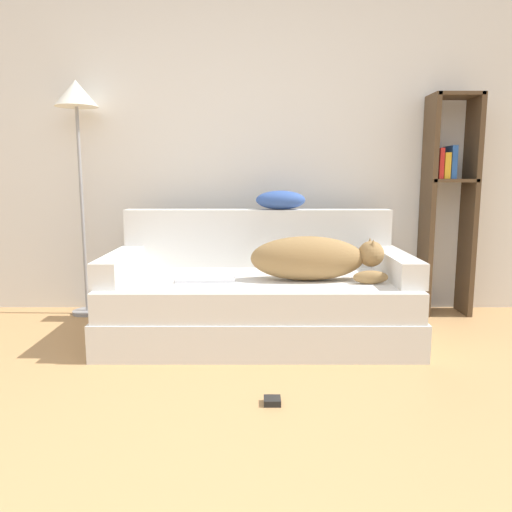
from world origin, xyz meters
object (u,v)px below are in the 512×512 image
at_px(couch, 256,308).
at_px(power_adapter, 270,401).
at_px(bookshelf, 446,195).
at_px(dog, 312,258).
at_px(laptop, 204,278).
at_px(floor_lamp, 74,114).
at_px(throw_pillow, 278,200).

xyz_separation_m(couch, power_adapter, (0.06, -0.94, -0.18)).
bearing_deg(bookshelf, power_adapter, -130.87).
xyz_separation_m(dog, power_adapter, (-0.28, -0.85, -0.51)).
bearing_deg(couch, bookshelf, 22.96).
xyz_separation_m(couch, laptop, (-0.32, -0.07, 0.21)).
distance_m(dog, bookshelf, 1.30).
xyz_separation_m(dog, laptop, (-0.65, 0.02, -0.13)).
distance_m(dog, floor_lamp, 1.97).
relative_size(laptop, throw_pillow, 1.07).
xyz_separation_m(throw_pillow, floor_lamp, (-1.43, 0.16, 0.60)).
bearing_deg(bookshelf, couch, -157.04).
bearing_deg(laptop, bookshelf, 17.80).
bearing_deg(power_adapter, floor_lamp, 131.46).
bearing_deg(couch, dog, -14.90).
relative_size(laptop, bookshelf, 0.23).
bearing_deg(throw_pillow, bookshelf, 8.22).
distance_m(laptop, floor_lamp, 1.55).
xyz_separation_m(laptop, bookshelf, (1.70, 0.65, 0.48)).
height_order(bookshelf, floor_lamp, floor_lamp).
relative_size(couch, bookshelf, 1.18).
xyz_separation_m(throw_pillow, power_adapter, (-0.10, -1.35, -0.84)).
distance_m(dog, throw_pillow, 0.62).
bearing_deg(floor_lamp, bookshelf, 0.42).
distance_m(couch, laptop, 0.39).
bearing_deg(throw_pillow, dog, -70.28).
height_order(throw_pillow, bookshelf, bookshelf).
bearing_deg(laptop, couch, 8.61).
xyz_separation_m(dog, floor_lamp, (-1.61, 0.66, 0.92)).
bearing_deg(power_adapter, bookshelf, 49.13).
bearing_deg(couch, power_adapter, -86.35).
bearing_deg(dog, throw_pillow, 109.72).
distance_m(couch, power_adapter, 0.96).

